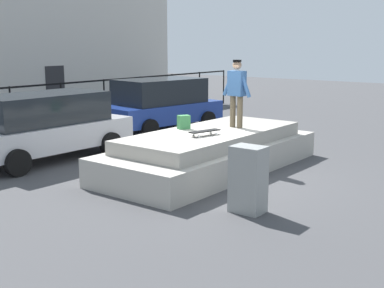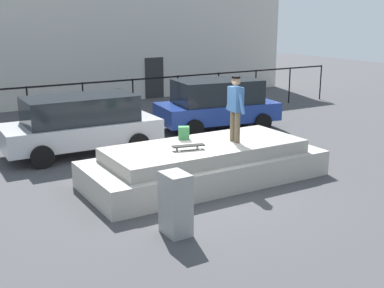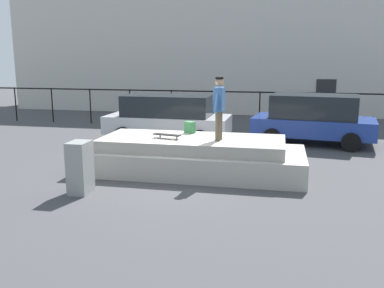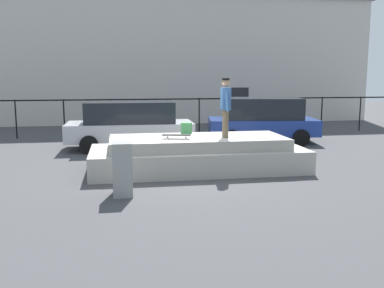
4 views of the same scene
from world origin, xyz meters
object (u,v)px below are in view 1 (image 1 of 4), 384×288
at_px(car_blue_hatchback_mid, 160,103).
at_px(utility_box, 248,179).
at_px(skateboard, 205,131).
at_px(skateboarder, 237,89).
at_px(car_silver_hatchback_near, 43,125).
at_px(backpack, 184,122).

xyz_separation_m(car_blue_hatchback_mid, utility_box, (-5.70, -7.14, -0.33)).
bearing_deg(skateboard, car_blue_hatchback_mid, 50.29).
bearing_deg(skateboarder, car_silver_hatchback_near, 120.69).
height_order(skateboarder, backpack, skateboarder).
xyz_separation_m(skateboard, utility_box, (-1.52, -2.10, -0.45)).
bearing_deg(utility_box, skateboard, 53.34).
bearing_deg(car_blue_hatchback_mid, skateboarder, -119.21).
xyz_separation_m(skateboard, backpack, (0.43, 0.96, 0.07)).
bearing_deg(car_silver_hatchback_near, skateboard, -75.27).
height_order(skateboarder, skateboard, skateboarder).
relative_size(skateboard, car_silver_hatchback_near, 0.17).
distance_m(skateboard, backpack, 1.06).
bearing_deg(skateboard, backpack, 65.91).
bearing_deg(backpack, skateboard, 93.67).
distance_m(backpack, car_silver_hatchback_near, 3.79).
bearing_deg(backpack, car_blue_hatchback_mid, -104.88).
height_order(skateboard, car_silver_hatchback_near, car_silver_hatchback_near).
height_order(skateboarder, car_blue_hatchback_mid, skateboarder).
relative_size(car_blue_hatchback_mid, utility_box, 3.70).
bearing_deg(car_silver_hatchback_near, utility_box, -93.20).
xyz_separation_m(skateboard, car_silver_hatchback_near, (-1.16, 4.40, -0.14)).
bearing_deg(backpack, utility_box, 85.29).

